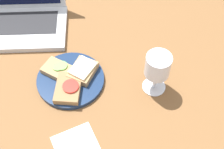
{
  "coord_description": "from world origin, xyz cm",
  "views": [
    {
      "loc": [
        4.41,
        -57.54,
        83.45
      ],
      "look_at": [
        6.63,
        -2.52,
        8.0
      ],
      "focal_mm": 50.0,
      "sensor_mm": 36.0,
      "label": 1
    }
  ],
  "objects_px": {
    "plate": "(71,80)",
    "sandwich_with_tomato": "(68,88)",
    "sandwich_with_cucumber": "(59,70)",
    "napkin": "(77,147)",
    "laptop": "(14,15)",
    "wine_glass": "(158,67)",
    "sandwich_with_cheese": "(83,70)"
  },
  "relations": [
    {
      "from": "sandwich_with_cucumber",
      "to": "napkin",
      "type": "relative_size",
      "value": 1.02
    },
    {
      "from": "sandwich_with_tomato",
      "to": "napkin",
      "type": "relative_size",
      "value": 0.98
    },
    {
      "from": "sandwich_with_tomato",
      "to": "wine_glass",
      "type": "xyz_separation_m",
      "value": [
        0.26,
        0.01,
        0.08
      ]
    },
    {
      "from": "sandwich_with_cucumber",
      "to": "laptop",
      "type": "xyz_separation_m",
      "value": [
        -0.17,
        0.24,
        0.02
      ]
    },
    {
      "from": "sandwich_with_cucumber",
      "to": "sandwich_with_tomato",
      "type": "bearing_deg",
      "value": -64.76
    },
    {
      "from": "sandwich_with_cucumber",
      "to": "wine_glass",
      "type": "bearing_deg",
      "value": -11.24
    },
    {
      "from": "sandwich_with_cheese",
      "to": "napkin",
      "type": "xyz_separation_m",
      "value": [
        -0.02,
        -0.24,
        -0.03
      ]
    },
    {
      "from": "sandwich_with_cheese",
      "to": "plate",
      "type": "bearing_deg",
      "value": -154.74
    },
    {
      "from": "plate",
      "to": "napkin",
      "type": "xyz_separation_m",
      "value": [
        0.02,
        -0.22,
        -0.01
      ]
    },
    {
      "from": "wine_glass",
      "to": "laptop",
      "type": "bearing_deg",
      "value": 147.47
    },
    {
      "from": "plate",
      "to": "laptop",
      "type": "relative_size",
      "value": 0.59
    },
    {
      "from": "sandwich_with_tomato",
      "to": "plate",
      "type": "bearing_deg",
      "value": 86.26
    },
    {
      "from": "wine_glass",
      "to": "napkin",
      "type": "bearing_deg",
      "value": -141.17
    },
    {
      "from": "plate",
      "to": "sandwich_with_cheese",
      "type": "relative_size",
      "value": 1.89
    },
    {
      "from": "plate",
      "to": "sandwich_with_cucumber",
      "type": "relative_size",
      "value": 1.8
    },
    {
      "from": "sandwich_with_cheese",
      "to": "laptop",
      "type": "relative_size",
      "value": 0.31
    },
    {
      "from": "sandwich_with_tomato",
      "to": "napkin",
      "type": "bearing_deg",
      "value": -81.33
    },
    {
      "from": "plate",
      "to": "sandwich_with_tomato",
      "type": "bearing_deg",
      "value": -93.74
    },
    {
      "from": "sandwich_with_cheese",
      "to": "wine_glass",
      "type": "distance_m",
      "value": 0.24
    },
    {
      "from": "wine_glass",
      "to": "napkin",
      "type": "xyz_separation_m",
      "value": [
        -0.23,
        -0.19,
        -0.1
      ]
    },
    {
      "from": "sandwich_with_tomato",
      "to": "wine_glass",
      "type": "distance_m",
      "value": 0.27
    },
    {
      "from": "laptop",
      "to": "sandwich_with_tomato",
      "type": "bearing_deg",
      "value": -56.74
    },
    {
      "from": "sandwich_with_cucumber",
      "to": "sandwich_with_cheese",
      "type": "height_order",
      "value": "sandwich_with_cheese"
    },
    {
      "from": "sandwich_with_cucumber",
      "to": "sandwich_with_tomato",
      "type": "xyz_separation_m",
      "value": [
        0.03,
        -0.07,
        0.0
      ]
    },
    {
      "from": "laptop",
      "to": "wine_glass",
      "type": "bearing_deg",
      "value": -32.53
    },
    {
      "from": "laptop",
      "to": "sandwich_with_cucumber",
      "type": "bearing_deg",
      "value": -54.61
    },
    {
      "from": "sandwich_with_cucumber",
      "to": "sandwich_with_tomato",
      "type": "height_order",
      "value": "sandwich_with_tomato"
    },
    {
      "from": "wine_glass",
      "to": "laptop",
      "type": "distance_m",
      "value": 0.55
    },
    {
      "from": "laptop",
      "to": "napkin",
      "type": "distance_m",
      "value": 0.54
    },
    {
      "from": "wine_glass",
      "to": "napkin",
      "type": "height_order",
      "value": "wine_glass"
    },
    {
      "from": "napkin",
      "to": "sandwich_with_tomato",
      "type": "bearing_deg",
      "value": 98.67
    },
    {
      "from": "laptop",
      "to": "napkin",
      "type": "xyz_separation_m",
      "value": [
        0.23,
        -0.48,
        -0.04
      ]
    }
  ]
}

